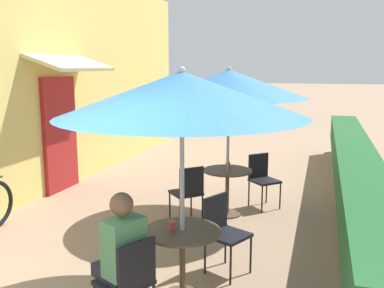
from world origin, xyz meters
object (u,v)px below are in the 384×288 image
(cafe_chair_near_left, at_px, (129,278))
(patio_table_mid, at_px, (227,183))
(cafe_chair_near_right, at_px, (223,228))
(patio_umbrella_mid, at_px, (229,84))
(patio_umbrella_near, at_px, (182,94))
(patio_table_near, at_px, (182,250))
(cafe_chair_mid_right, at_px, (188,190))
(coffee_cup_mid, at_px, (228,165))
(coffee_cup_near, at_px, (172,225))
(cafe_chair_mid_left, at_px, (262,176))
(seated_patron_near_left, at_px, (121,255))

(cafe_chair_near_left, bearing_deg, patio_table_mid, 23.81)
(cafe_chair_near_right, height_order, patio_table_mid, cafe_chair_near_right)
(patio_umbrella_mid, bearing_deg, cafe_chair_near_left, -92.47)
(patio_umbrella_near, bearing_deg, patio_table_near, -45.00)
(patio_table_mid, relative_size, cafe_chair_mid_right, 0.87)
(cafe_chair_near_right, distance_m, coffee_cup_mid, 2.07)
(cafe_chair_near_left, height_order, coffee_cup_near, cafe_chair_near_left)
(patio_table_mid, bearing_deg, cafe_chair_near_right, -79.10)
(patio_table_near, relative_size, cafe_chair_mid_left, 0.87)
(cafe_chair_near_right, height_order, coffee_cup_mid, cafe_chair_near_right)
(cafe_chair_near_left, relative_size, cafe_chair_near_right, 1.00)
(patio_umbrella_mid, bearing_deg, coffee_cup_near, -89.79)
(cafe_chair_near_right, relative_size, coffee_cup_near, 9.67)
(patio_table_near, xyz_separation_m, cafe_chair_mid_right, (-0.57, 1.98, 0.00))
(cafe_chair_near_left, relative_size, seated_patron_near_left, 0.70)
(cafe_chair_near_left, distance_m, coffee_cup_mid, 3.38)
(patio_table_near, relative_size, patio_umbrella_mid, 0.32)
(coffee_cup_near, relative_size, patio_umbrella_mid, 0.04)
(patio_umbrella_mid, bearing_deg, cafe_chair_mid_right, -129.36)
(cafe_chair_near_right, distance_m, cafe_chair_mid_right, 1.54)
(cafe_chair_near_left, bearing_deg, patio_umbrella_near, 6.08)
(cafe_chair_mid_left, bearing_deg, coffee_cup_mid, -4.43)
(coffee_cup_mid, bearing_deg, patio_umbrella_near, -87.08)
(seated_patron_near_left, relative_size, patio_table_mid, 1.66)
(patio_table_near, distance_m, seated_patron_near_left, 0.74)
(patio_umbrella_near, distance_m, seated_patron_near_left, 1.52)
(patio_umbrella_near, distance_m, coffee_cup_near, 1.27)
(cafe_chair_near_left, height_order, seated_patron_near_left, seated_patron_near_left)
(patio_table_mid, bearing_deg, seated_patron_near_left, -94.32)
(patio_table_mid, distance_m, coffee_cup_mid, 0.29)
(seated_patron_near_left, bearing_deg, coffee_cup_mid, 22.62)
(patio_umbrella_mid, xyz_separation_m, cafe_chair_mid_right, (-0.46, -0.56, -1.51))
(cafe_chair_near_left, xyz_separation_m, patio_umbrella_mid, (0.14, 3.22, 1.51))
(patio_umbrella_near, height_order, coffee_cup_mid, patio_umbrella_near)
(cafe_chair_near_left, distance_m, cafe_chair_mid_left, 3.82)
(coffee_cup_near, bearing_deg, patio_umbrella_near, 14.21)
(patio_umbrella_near, xyz_separation_m, seated_patron_near_left, (-0.35, -0.63, -1.34))
(patio_table_mid, relative_size, cafe_chair_mid_left, 0.87)
(patio_umbrella_mid, xyz_separation_m, cafe_chair_mid_left, (0.46, 0.56, -1.51))
(cafe_chair_near_left, bearing_deg, cafe_chair_mid_left, 17.30)
(coffee_cup_near, distance_m, cafe_chair_mid_left, 3.17)
(patio_umbrella_mid, distance_m, cafe_chair_mid_right, 1.67)
(coffee_cup_near, bearing_deg, seated_patron_near_left, -112.46)
(patio_umbrella_mid, bearing_deg, coffee_cup_mid, 100.40)
(coffee_cup_near, bearing_deg, patio_table_near, 14.21)
(patio_umbrella_near, height_order, cafe_chair_near_right, patio_umbrella_near)
(patio_table_mid, distance_m, cafe_chair_mid_left, 0.72)
(coffee_cup_near, bearing_deg, patio_table_mid, 90.21)
(cafe_chair_near_right, distance_m, cafe_chair_mid_left, 2.42)
(seated_patron_near_left, relative_size, cafe_chair_mid_right, 1.44)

